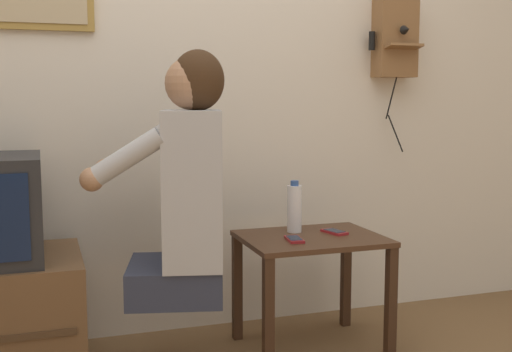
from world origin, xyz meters
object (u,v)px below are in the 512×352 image
person (186,184)px  wall_phone_antique (395,36)px  water_bottle (294,208)px  cell_phone_spare (334,232)px  cell_phone_held (294,239)px

person → wall_phone_antique: (1.16, 0.43, 0.64)m
person → water_bottle: size_ratio=4.20×
person → water_bottle: 0.58m
wall_phone_antique → cell_phone_spare: size_ratio=6.02×
water_bottle → cell_phone_held: bearing=-112.0°
person → cell_phone_spare: 0.73m
person → cell_phone_held: size_ratio=7.36×
cell_phone_held → person: bearing=-170.2°
person → cell_phone_held: bearing=-74.2°
person → water_bottle: (0.53, 0.18, -0.15)m
person → wall_phone_antique: bearing=-55.8°
cell_phone_held → cell_phone_spare: bearing=27.8°
wall_phone_antique → cell_phone_held: 1.21m
cell_phone_held → wall_phone_antique: bearing=38.5°
person → cell_phone_spare: bearing=-68.1°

